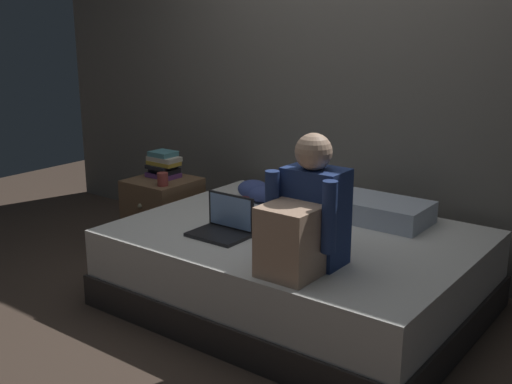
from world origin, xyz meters
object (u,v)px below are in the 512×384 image
Objects in this scene: laptop at (223,225)px; mug at (163,179)px; pillow at (381,211)px; bed at (297,269)px; book_stack at (163,165)px; nightstand at (163,214)px; person_sitting at (305,218)px; clothes_pile at (257,192)px.

laptop is 0.96m from mug.
bed is at bearing -123.53° from pillow.
book_stack is at bearing 151.12° from laptop.
book_stack is (-1.34, 0.27, 0.39)m from bed.
nightstand is 1.81m from person_sitting.
clothes_pile reaches higher than nightstand.
pillow is at bearing 91.86° from person_sitting.
bed is 3.83× the size of nightstand.
book_stack is at bearing 123.80° from nightstand.
book_stack reaches higher than laptop.
bed is 3.05× the size of person_sitting.
bed is 1.32m from nightstand.
nightstand is 0.79m from clothes_pile.
person_sitting is at bearing -88.14° from pillow.
bed is 3.57× the size of pillow.
bed is 1.42m from book_stack.
bed is 6.25× the size of laptop.
book_stack is (-1.04, 0.58, 0.10)m from laptop.
mug is at bearing 175.57° from bed.
nightstand is 1.16m from laptop.
pillow is 2.34× the size of book_stack.
pillow reaches higher than clothes_pile.
laptop is at bearing -27.25° from nightstand.
book_stack reaches higher than nightstand.
pillow is (-0.03, 0.89, -0.19)m from person_sitting.
laptop reaches higher than mug.
clothes_pile is (-0.89, 0.81, -0.20)m from person_sitting.
book_stack is at bearing -172.53° from clothes_pile.
book_stack is 0.74× the size of clothes_pile.
bed is at bearing -4.43° from mug.
person_sitting is 7.28× the size of mug.
pillow is 0.87m from clothes_pile.
pillow is 1.65m from book_stack.
person_sitting is 2.74× the size of book_stack.
laptop reaches higher than pillow.
person_sitting is (0.33, -0.44, 0.48)m from bed.
bed is 0.74m from clothes_pile.
pillow is at bearing 51.89° from laptop.
nightstand is 0.93× the size of pillow.
book_stack is 0.78m from clothes_pile.
nightstand is at bearing -171.48° from pillow.
clothes_pile is (0.77, 0.10, -0.10)m from book_stack.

